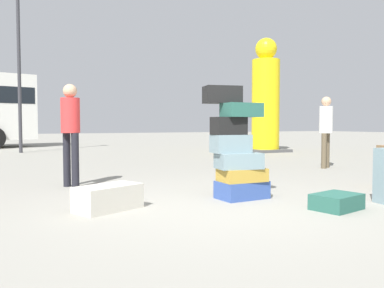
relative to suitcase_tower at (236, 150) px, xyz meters
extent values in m
plane|color=gray|center=(-0.42, -0.28, -0.67)|extent=(80.00, 80.00, 0.00)
cube|color=#334F99|center=(0.08, -0.03, -0.55)|extent=(0.69, 0.47, 0.24)
cube|color=#B28C33|center=(0.06, -0.06, -0.34)|extent=(0.62, 0.40, 0.18)
cube|color=gray|center=(0.01, -0.06, -0.14)|extent=(0.64, 0.45, 0.21)
cube|color=gray|center=(-0.07, 0.03, 0.08)|extent=(0.53, 0.36, 0.25)
cube|color=black|center=(-0.11, 0.02, 0.33)|extent=(0.45, 0.29, 0.24)
cube|color=#26594C|center=(0.07, -0.02, 0.54)|extent=(0.51, 0.33, 0.19)
cube|color=black|center=(-0.12, 0.17, 0.76)|extent=(0.54, 0.40, 0.24)
cube|color=#26594C|center=(0.72, -1.12, -0.57)|extent=(0.65, 0.54, 0.19)
cube|color=beige|center=(-1.76, 0.01, -0.52)|extent=(0.87, 0.69, 0.30)
cylinder|color=brown|center=(3.97, 2.42, -0.26)|extent=(0.12, 0.12, 0.81)
cylinder|color=brown|center=(3.77, 2.31, -0.26)|extent=(0.12, 0.12, 0.81)
cylinder|color=white|center=(3.87, 2.37, 0.45)|extent=(0.30, 0.30, 0.62)
sphere|color=tan|center=(3.87, 2.37, 0.87)|extent=(0.22, 0.22, 0.22)
cylinder|color=black|center=(-1.95, 2.08, -0.23)|extent=(0.12, 0.12, 0.88)
cylinder|color=black|center=(-1.84, 1.88, -0.23)|extent=(0.12, 0.12, 0.88)
cylinder|color=red|center=(-1.89, 1.98, 0.49)|extent=(0.30, 0.30, 0.56)
sphere|color=tan|center=(-1.89, 1.98, 0.88)|extent=(0.22, 0.22, 0.22)
cylinder|color=yellow|center=(5.87, 7.52, 1.02)|extent=(1.01, 1.01, 3.37)
sphere|color=yellow|center=(5.87, 7.52, 3.10)|extent=(0.79, 0.79, 0.79)
cube|color=#4C4C4C|center=(5.87, 7.52, -0.62)|extent=(1.42, 1.42, 0.10)
cylinder|color=#333338|center=(-2.34, 10.73, 2.27)|extent=(0.12, 0.12, 5.87)
camera|label=1|loc=(-2.86, -4.67, 0.35)|focal=37.40mm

